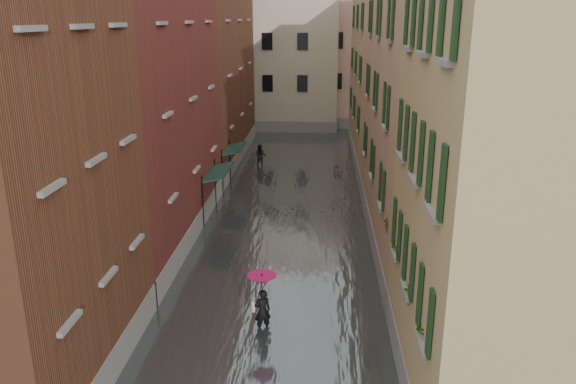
# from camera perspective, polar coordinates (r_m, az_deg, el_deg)

# --- Properties ---
(ground) EXTENTS (120.00, 120.00, 0.00)m
(ground) POSITION_cam_1_polar(r_m,az_deg,el_deg) (18.35, -2.42, -15.64)
(ground) COLOR #4E4F51
(ground) RESTS_ON ground
(floodwater) EXTENTS (10.00, 60.00, 0.20)m
(floodwater) POSITION_cam_1_polar(r_m,az_deg,el_deg) (30.02, 0.04, -1.85)
(floodwater) COLOR #4D5455
(floodwater) RESTS_ON ground
(building_left_mid) EXTENTS (6.00, 14.00, 12.50)m
(building_left_mid) POSITION_cam_1_polar(r_m,az_deg,el_deg) (26.06, -16.22, 8.45)
(building_left_mid) COLOR maroon
(building_left_mid) RESTS_ON ground
(building_left_far) EXTENTS (6.00, 16.00, 14.00)m
(building_left_far) POSITION_cam_1_polar(r_m,az_deg,el_deg) (40.35, -9.24, 12.92)
(building_left_far) COLOR brown
(building_left_far) RESTS_ON ground
(building_right_near) EXTENTS (6.00, 8.00, 11.50)m
(building_right_near) POSITION_cam_1_polar(r_m,az_deg,el_deg) (14.95, 24.18, -0.69)
(building_right_near) COLOR #A08B52
(building_right_near) RESTS_ON ground
(building_right_mid) EXTENTS (6.00, 14.00, 13.00)m
(building_right_mid) POSITION_cam_1_polar(r_m,az_deg,el_deg) (25.12, 15.83, 8.74)
(building_right_mid) COLOR #9F7E60
(building_right_mid) RESTS_ON ground
(building_right_far) EXTENTS (6.00, 16.00, 11.50)m
(building_right_far) POSITION_cam_1_polar(r_m,az_deg,el_deg) (39.88, 11.28, 10.96)
(building_right_far) COLOR #A08B52
(building_right_far) RESTS_ON ground
(building_end_cream) EXTENTS (12.00, 9.00, 13.00)m
(building_end_cream) POSITION_cam_1_polar(r_m,az_deg,el_deg) (53.61, -1.64, 13.65)
(building_end_cream) COLOR beige
(building_end_cream) RESTS_ON ground
(building_end_pink) EXTENTS (10.00, 9.00, 12.00)m
(building_end_pink) POSITION_cam_1_polar(r_m,az_deg,el_deg) (55.61, 8.08, 13.11)
(building_end_pink) COLOR #D0A792
(building_end_pink) RESTS_ON ground
(awning_near) EXTENTS (1.09, 3.35, 2.80)m
(awning_near) POSITION_cam_1_polar(r_m,az_deg,el_deg) (28.43, -7.15, 1.91)
(awning_near) COLOR #163225
(awning_near) RESTS_ON ground
(awning_far) EXTENTS (1.09, 2.82, 2.80)m
(awning_far) POSITION_cam_1_polar(r_m,az_deg,el_deg) (33.41, -5.57, 4.28)
(awning_far) COLOR #163225
(awning_far) RESTS_ON ground
(window_planters) EXTENTS (0.59, 7.81, 0.84)m
(window_planters) POSITION_cam_1_polar(r_m,az_deg,el_deg) (16.13, 11.97, -6.72)
(window_planters) COLOR brown
(window_planters) RESTS_ON ground
(pedestrian_main) EXTENTS (0.99, 0.99, 2.06)m
(pedestrian_main) POSITION_cam_1_polar(r_m,az_deg,el_deg) (18.57, -2.64, -10.55)
(pedestrian_main) COLOR black
(pedestrian_main) RESTS_ON ground
(pedestrian_far) EXTENTS (0.83, 0.66, 1.65)m
(pedestrian_far) POSITION_cam_1_polar(r_m,az_deg,el_deg) (38.72, -2.82, 3.67)
(pedestrian_far) COLOR black
(pedestrian_far) RESTS_ON ground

